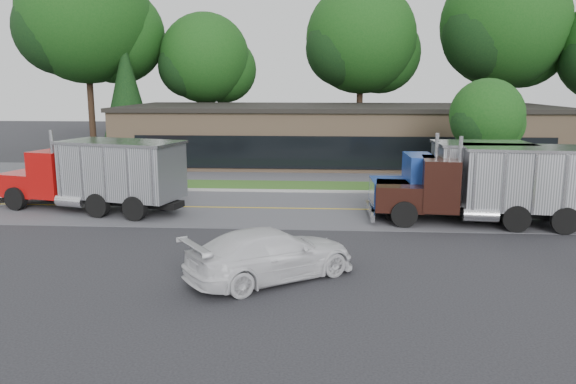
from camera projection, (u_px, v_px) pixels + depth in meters
The scene contains 17 objects.
ground at pixel (295, 270), 18.28m from camera, with size 140.00×140.00×0.00m, color #323237.
road at pixel (305, 209), 27.10m from camera, with size 60.00×8.00×0.02m, color #5E5E63.
center_line at pixel (305, 209), 27.10m from camera, with size 60.00×0.12×0.01m, color gold.
curb at pixel (308, 192), 31.21m from camera, with size 60.00×0.30×0.12m, color #9E9E99.
grass_verge at pixel (309, 186), 32.98m from camera, with size 60.00×3.40×0.03m, color #395C1F.
far_parking at pixel (311, 173), 37.87m from camera, with size 60.00×7.00×0.02m, color #5E5E63.
strip_mall at pixel (339, 135), 43.24m from camera, with size 32.00×12.00×4.00m, color #907358.
tree_far_a at pixel (89, 24), 48.93m from camera, with size 12.15×11.43×17.33m.
tree_far_b at pixel (207, 62), 50.83m from camera, with size 8.57×8.07×12.23m.
tree_far_c at pixel (363, 44), 49.64m from camera, with size 10.33×9.72×14.73m.
tree_far_d at pixel (506, 30), 47.72m from camera, with size 11.39×10.72×16.25m.
evergreen_left at pixel (126, 91), 47.69m from camera, with size 4.22×4.22×9.59m.
tree_verge at pixel (488, 119), 31.62m from camera, with size 4.39×4.13×6.26m.
dump_truck_red at pixel (99, 173), 26.28m from camera, with size 9.57×4.78×3.36m.
dump_truck_blue at pixel (459, 177), 25.28m from camera, with size 7.10×2.83×3.36m.
dump_truck_maroon at pixel (496, 183), 23.75m from camera, with size 9.14×3.49×3.36m.
rally_car at pixel (271, 254), 17.30m from camera, with size 2.22×5.45×1.58m, color silver.
Camera 1 is at (0.91, -17.44, 5.98)m, focal length 35.00 mm.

